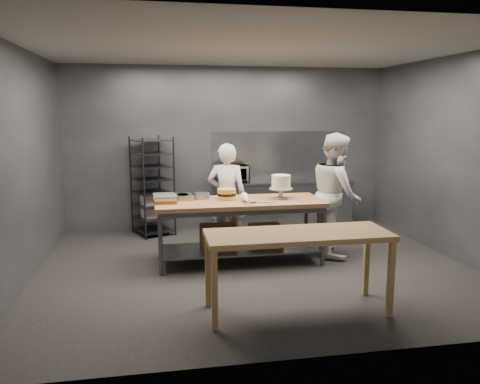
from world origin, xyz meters
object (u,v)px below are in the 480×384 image
(speed_rack, at_px, (152,187))
(microwave, at_px, (233,174))
(near_counter, at_px, (298,240))
(frosted_cake_stand, at_px, (281,183))
(layer_cake, at_px, (227,194))
(work_table, at_px, (239,224))
(chef_right, at_px, (336,194))
(chef_behind, at_px, (227,196))

(speed_rack, distance_m, microwave, 1.48)
(near_counter, height_order, frosted_cake_stand, frosted_cake_stand)
(near_counter, height_order, speed_rack, speed_rack)
(microwave, bearing_deg, layer_cake, -102.35)
(work_table, bearing_deg, microwave, 83.16)
(layer_cake, bearing_deg, speed_rack, 121.82)
(chef_right, distance_m, microwave, 2.17)
(work_table, bearing_deg, chef_right, 5.29)
(speed_rack, xyz_separation_m, chef_right, (2.77, -1.66, 0.08))
(chef_right, distance_m, frosted_cake_stand, 0.94)
(work_table, distance_m, speed_rack, 2.21)
(chef_behind, distance_m, microwave, 1.23)
(work_table, height_order, speed_rack, speed_rack)
(near_counter, height_order, microwave, microwave)
(work_table, distance_m, frosted_cake_stand, 0.85)
(near_counter, height_order, chef_behind, chef_behind)
(work_table, height_order, microwave, microwave)
(chef_right, bearing_deg, near_counter, 156.73)
(chef_right, bearing_deg, work_table, 103.55)
(frosted_cake_stand, bearing_deg, speed_rack, 136.14)
(work_table, bearing_deg, chef_behind, 96.00)
(speed_rack, relative_size, chef_right, 0.94)
(chef_behind, distance_m, chef_right, 1.70)
(microwave, height_order, frosted_cake_stand, frosted_cake_stand)
(layer_cake, bearing_deg, work_table, -22.54)
(microwave, height_order, layer_cake, microwave)
(chef_right, height_order, microwave, chef_right)
(near_counter, xyz_separation_m, layer_cake, (-0.50, 1.89, 0.19))
(near_counter, xyz_separation_m, frosted_cake_stand, (0.30, 1.82, 0.33))
(frosted_cake_stand, height_order, layer_cake, frosted_cake_stand)
(chef_right, relative_size, frosted_cake_stand, 5.33)
(work_table, height_order, chef_behind, chef_behind)
(frosted_cake_stand, bearing_deg, chef_right, 8.53)
(microwave, bearing_deg, work_table, -96.84)
(layer_cake, bearing_deg, frosted_cake_stand, -4.67)
(near_counter, distance_m, microwave, 3.70)
(chef_behind, relative_size, microwave, 3.13)
(chef_behind, bearing_deg, chef_right, 176.53)
(frosted_cake_stand, bearing_deg, microwave, 101.99)
(near_counter, xyz_separation_m, chef_right, (1.20, 1.96, 0.12))
(chef_behind, bearing_deg, speed_rack, -27.31)
(speed_rack, distance_m, chef_right, 3.23)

